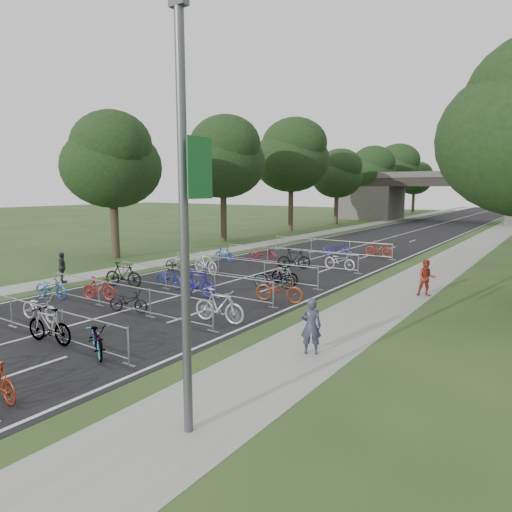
{
  "coord_description": "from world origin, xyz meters",
  "views": [
    {
      "loc": [
        14.26,
        -4.27,
        4.85
      ],
      "look_at": [
        0.15,
        16.23,
        1.1
      ],
      "focal_mm": 32.0,
      "sensor_mm": 36.0,
      "label": 1
    }
  ],
  "objects_px": {
    "lamppost": "(185,218)",
    "overpass_bridge": "(450,197)",
    "pedestrian_b": "(426,278)",
    "pedestrian_c": "(62,268)",
    "pedestrian_a": "(311,326)"
  },
  "relations": [
    {
      "from": "pedestrian_a",
      "to": "pedestrian_b",
      "type": "xyz_separation_m",
      "value": [
        0.9,
        9.34,
        -0.01
      ]
    },
    {
      "from": "overpass_bridge",
      "to": "lamppost",
      "type": "xyz_separation_m",
      "value": [
        8.33,
        -63.0,
        0.75
      ]
    },
    {
      "from": "pedestrian_c",
      "to": "pedestrian_a",
      "type": "bearing_deg",
      "value": -151.86
    },
    {
      "from": "pedestrian_c",
      "to": "lamppost",
      "type": "bearing_deg",
      "value": -170.0
    },
    {
      "from": "pedestrian_b",
      "to": "pedestrian_c",
      "type": "height_order",
      "value": "pedestrian_b"
    },
    {
      "from": "overpass_bridge",
      "to": "pedestrian_a",
      "type": "bearing_deg",
      "value": -81.82
    },
    {
      "from": "pedestrian_b",
      "to": "pedestrian_c",
      "type": "distance_m",
      "value": 17.72
    },
    {
      "from": "pedestrian_a",
      "to": "pedestrian_b",
      "type": "distance_m",
      "value": 9.39
    },
    {
      "from": "overpass_bridge",
      "to": "pedestrian_c",
      "type": "bearing_deg",
      "value": -96.92
    },
    {
      "from": "overpass_bridge",
      "to": "pedestrian_b",
      "type": "height_order",
      "value": "overpass_bridge"
    },
    {
      "from": "lamppost",
      "to": "overpass_bridge",
      "type": "bearing_deg",
      "value": 97.53
    },
    {
      "from": "pedestrian_a",
      "to": "pedestrian_b",
      "type": "relative_size",
      "value": 1.02
    },
    {
      "from": "overpass_bridge",
      "to": "pedestrian_b",
      "type": "xyz_separation_m",
      "value": [
        9.2,
        -48.44,
        -2.71
      ]
    },
    {
      "from": "pedestrian_b",
      "to": "lamppost",
      "type": "bearing_deg",
      "value": -116.91
    },
    {
      "from": "pedestrian_a",
      "to": "pedestrian_b",
      "type": "height_order",
      "value": "pedestrian_a"
    }
  ]
}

